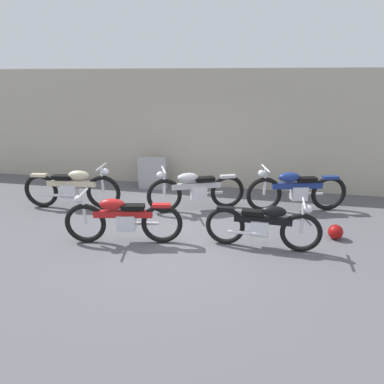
{
  "coord_description": "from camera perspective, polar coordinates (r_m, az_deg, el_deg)",
  "views": [
    {
      "loc": [
        1.39,
        -5.85,
        2.86
      ],
      "look_at": [
        -0.02,
        1.0,
        0.55
      ],
      "focal_mm": 32.78,
      "sensor_mm": 36.0,
      "label": 1
    }
  ],
  "objects": [
    {
      "name": "motorcycle_red",
      "position": [
        6.36,
        -11.26,
        -4.32
      ],
      "size": [
        2.09,
        0.69,
        0.95
      ],
      "rotation": [
        0.0,
        0.0,
        3.34
      ],
      "color": "black",
      "rests_on": "ground_plane"
    },
    {
      "name": "motorcycle_silver",
      "position": [
        7.74,
        0.59,
        0.34
      ],
      "size": [
        2.06,
        1.05,
        0.99
      ],
      "rotation": [
        0.0,
        0.0,
        3.55
      ],
      "color": "black",
      "rests_on": "ground_plane"
    },
    {
      "name": "ground_plane",
      "position": [
        6.66,
        -1.57,
        -7.18
      ],
      "size": [
        40.0,
        40.0,
        0.0
      ],
      "primitive_type": "plane",
      "color": "#56565B"
    },
    {
      "name": "motorcycle_black",
      "position": [
        6.18,
        11.55,
        -5.28
      ],
      "size": [
        1.99,
        0.56,
        0.89
      ],
      "rotation": [
        0.0,
        0.0,
        -0.02
      ],
      "color": "black",
      "rests_on": "ground_plane"
    },
    {
      "name": "building_wall",
      "position": [
        9.42,
        3.11,
        10.13
      ],
      "size": [
        18.0,
        0.3,
        3.06
      ],
      "primitive_type": "cube",
      "color": "#B2A893",
      "rests_on": "ground_plane"
    },
    {
      "name": "stone_marker",
      "position": [
        9.33,
        -6.41,
        3.04
      ],
      "size": [
        0.76,
        0.22,
        0.85
      ],
      "primitive_type": "cube",
      "rotation": [
        0.0,
        0.0,
        0.03
      ],
      "color": "#9E9EA3",
      "rests_on": "ground_plane"
    },
    {
      "name": "motorcycle_cream",
      "position": [
        8.32,
        -18.88,
        0.66
      ],
      "size": [
        2.23,
        0.63,
        1.0
      ],
      "rotation": [
        0.0,
        0.0,
        0.12
      ],
      "color": "black",
      "rests_on": "ground_plane"
    },
    {
      "name": "helmet",
      "position": [
        7.02,
        22.31,
        -6.02
      ],
      "size": [
        0.27,
        0.27,
        0.27
      ],
      "primitive_type": "sphere",
      "color": "maroon",
      "rests_on": "ground_plane"
    },
    {
      "name": "motorcycle_blue",
      "position": [
        8.04,
        16.57,
        0.31
      ],
      "size": [
        2.19,
        0.84,
        1.01
      ],
      "rotation": [
        0.0,
        0.0,
        3.41
      ],
      "color": "black",
      "rests_on": "ground_plane"
    }
  ]
}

